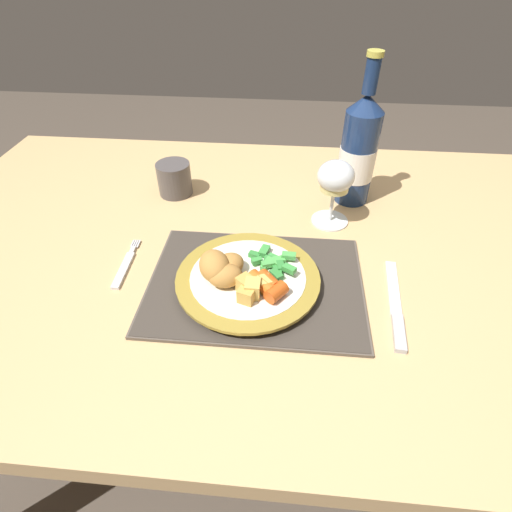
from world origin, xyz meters
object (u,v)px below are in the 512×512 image
dinner_plate (248,280)px  fork (125,266)px  wine_glass (335,180)px  drinking_cup (174,178)px  bottle (358,151)px  dining_table (261,274)px  table_knife (396,310)px

dinner_plate → fork: size_ratio=1.80×
wine_glass → drinking_cup: (-0.34, 0.08, -0.06)m
bottle → dining_table: bearing=-136.6°
dining_table → dinner_plate: size_ratio=5.93×
table_knife → drinking_cup: drinking_cup is taller
wine_glass → bottle: size_ratio=0.45×
dinner_plate → fork: 0.23m
dinner_plate → table_knife: 0.24m
bottle → fork: bearing=-147.2°
fork → bottle: (0.42, 0.27, 0.11)m
dinner_plate → bottle: (0.20, 0.30, 0.10)m
fork → dining_table: bearing=22.2°
dinner_plate → bottle: bearing=56.7°
dinner_plate → drinking_cup: (-0.20, 0.29, 0.02)m
dining_table → table_knife: 0.29m
dinner_plate → bottle: 0.37m
dining_table → fork: size_ratio=10.69×
dining_table → drinking_cup: (-0.21, 0.16, 0.12)m
dining_table → wine_glass: (0.14, 0.08, 0.18)m
dinner_plate → wine_glass: size_ratio=1.78×
table_knife → bottle: (-0.04, 0.34, 0.11)m
table_knife → bottle: bearing=97.3°
dinner_plate → dining_table: bearing=84.5°
dining_table → table_knife: size_ratio=7.06×
dining_table → drinking_cup: drinking_cup is taller
fork → table_knife: bearing=-7.7°
fork → drinking_cup: 0.27m
dinner_plate → wine_glass: 0.27m
dining_table → fork: (-0.24, -0.10, 0.09)m
fork → table_knife: 0.47m
dinner_plate → table_knife: dinner_plate is taller
wine_glass → bottle: (0.05, 0.09, 0.02)m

